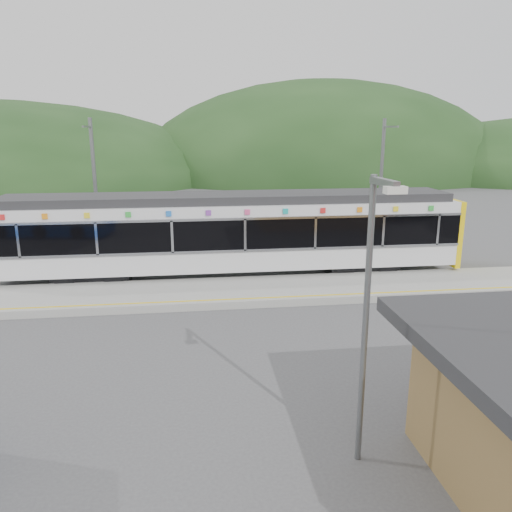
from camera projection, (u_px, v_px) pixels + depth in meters
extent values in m
plane|color=#4C4C4F|center=(270.00, 325.00, 17.02)|extent=(120.00, 120.00, 0.00)
ellipsoid|color=#1E3D19|center=(322.00, 175.00, 70.88)|extent=(52.00, 39.00, 26.00)
cube|color=#9E9E99|center=(257.00, 291.00, 20.15)|extent=(26.00, 3.20, 0.30)
cube|color=yellow|center=(262.00, 298.00, 18.86)|extent=(26.00, 0.10, 0.01)
cube|color=black|center=(94.00, 275.00, 21.85)|extent=(3.20, 2.20, 0.56)
cube|color=black|center=(358.00, 265.00, 23.35)|extent=(3.20, 2.20, 0.56)
cube|color=silver|center=(231.00, 254.00, 22.41)|extent=(20.00, 2.90, 0.92)
cube|color=black|center=(230.00, 228.00, 22.12)|extent=(20.00, 2.96, 1.45)
cube|color=silver|center=(233.00, 251.00, 20.85)|extent=(20.00, 0.05, 0.10)
cube|color=silver|center=(233.00, 219.00, 20.51)|extent=(20.00, 0.05, 0.10)
cube|color=silver|center=(230.00, 207.00, 21.88)|extent=(20.00, 2.90, 0.45)
cube|color=#2D2D30|center=(230.00, 198.00, 21.78)|extent=(19.40, 2.50, 0.36)
cube|color=yellow|center=(445.00, 230.00, 23.46)|extent=(0.24, 2.92, 3.00)
cube|color=silver|center=(18.00, 241.00, 19.62)|extent=(0.10, 0.05, 1.35)
cube|color=silver|center=(97.00, 239.00, 19.99)|extent=(0.10, 0.05, 1.35)
cube|color=silver|center=(172.00, 237.00, 20.37)|extent=(0.10, 0.05, 1.35)
cube|color=silver|center=(245.00, 235.00, 20.74)|extent=(0.10, 0.05, 1.35)
cube|color=silver|center=(315.00, 233.00, 21.11)|extent=(0.10, 0.05, 1.35)
cube|color=silver|center=(383.00, 231.00, 21.49)|extent=(0.10, 0.05, 1.35)
cube|color=silver|center=(438.00, 230.00, 21.80)|extent=(0.10, 0.05, 1.35)
cube|color=red|center=(2.00, 217.00, 19.33)|extent=(0.22, 0.04, 0.22)
cube|color=orange|center=(45.00, 216.00, 19.53)|extent=(0.22, 0.04, 0.22)
cube|color=yellow|center=(87.00, 215.00, 19.73)|extent=(0.22, 0.04, 0.22)
cube|color=green|center=(128.00, 215.00, 19.93)|extent=(0.22, 0.04, 0.22)
cube|color=blue|center=(169.00, 214.00, 20.13)|extent=(0.22, 0.04, 0.22)
cube|color=purple|center=(208.00, 213.00, 20.33)|extent=(0.22, 0.04, 0.22)
cube|color=#E54C8C|center=(247.00, 212.00, 20.53)|extent=(0.22, 0.04, 0.22)
cube|color=#19A5A5|center=(286.00, 211.00, 20.72)|extent=(0.22, 0.04, 0.22)
cube|color=red|center=(323.00, 210.00, 20.92)|extent=(0.22, 0.04, 0.22)
cube|color=orange|center=(360.00, 210.00, 21.12)|extent=(0.22, 0.04, 0.22)
cube|color=yellow|center=(396.00, 209.00, 21.32)|extent=(0.22, 0.04, 0.22)
cube|color=green|center=(431.00, 208.00, 21.52)|extent=(0.22, 0.04, 0.22)
cylinder|color=slate|center=(96.00, 194.00, 23.53)|extent=(0.18, 0.18, 7.00)
cube|color=slate|center=(87.00, 127.00, 21.99)|extent=(0.08, 1.80, 0.08)
cylinder|color=slate|center=(380.00, 190.00, 25.28)|extent=(0.18, 0.18, 7.00)
cube|color=slate|center=(391.00, 127.00, 23.74)|extent=(0.08, 1.80, 0.08)
cylinder|color=slate|center=(365.00, 327.00, 9.46)|extent=(0.12, 0.12, 5.75)
cube|color=slate|center=(383.00, 182.00, 8.35)|extent=(0.17, 0.96, 0.12)
cube|color=silver|center=(393.00, 190.00, 7.96)|extent=(0.36, 0.20, 0.12)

